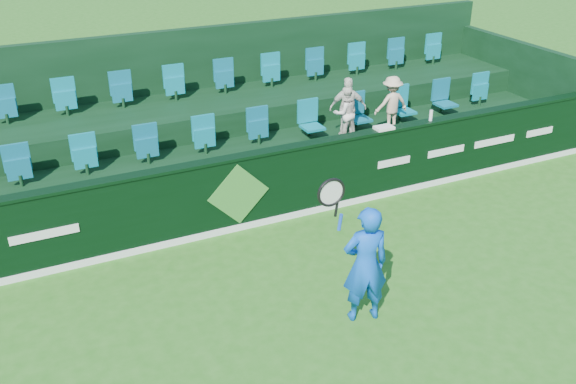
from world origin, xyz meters
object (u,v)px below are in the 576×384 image
tennis_player (365,264)px  spectator_right (391,104)px  spectator_middle (348,108)px  towel (384,128)px  drinks_bottle (431,115)px  spectator_left (345,113)px

tennis_player → spectator_right: (3.16, 4.18, 0.49)m
spectator_middle → towel: spectator_middle is taller
drinks_bottle → spectator_middle: bearing=135.5°
tennis_player → spectator_middle: size_ratio=1.89×
drinks_bottle → towel: bearing=180.0°
spectator_right → tennis_player: bearing=56.3°
tennis_player → spectator_left: 4.70m
spectator_left → spectator_middle: 0.10m
tennis_player → spectator_left: size_ratio=2.21×
spectator_middle → spectator_left: bearing=22.9°
tennis_player → drinks_bottle: 4.53m
spectator_left → drinks_bottle: 1.64m
drinks_bottle → tennis_player: bearing=-137.0°
spectator_left → drinks_bottle: spectator_left is taller
spectator_left → towel: bearing=99.7°
spectator_right → towel: spectator_right is taller
spectator_left → towel: 1.13m
spectator_middle → towel: 1.13m
tennis_player → towel: 3.83m
spectator_middle → spectator_right: 1.01m
tennis_player → drinks_bottle: size_ratio=11.36×
spectator_middle → drinks_bottle: bearing=158.3°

